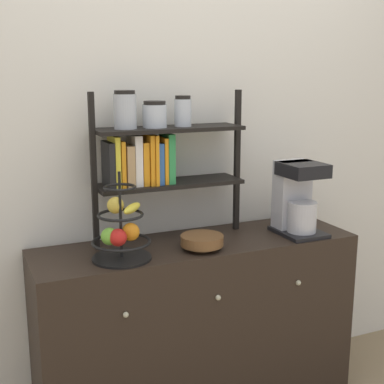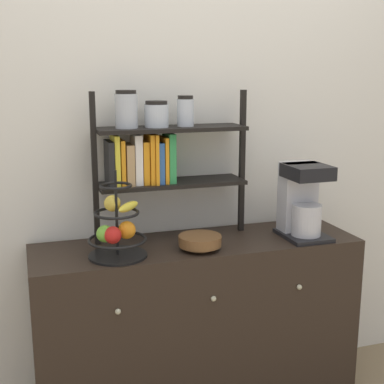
{
  "view_description": "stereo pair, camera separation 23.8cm",
  "coord_description": "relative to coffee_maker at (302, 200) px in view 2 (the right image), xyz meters",
  "views": [
    {
      "loc": [
        -0.96,
        -1.92,
        1.59
      ],
      "look_at": [
        -0.03,
        0.21,
        1.07
      ],
      "focal_mm": 50.0,
      "sensor_mm": 36.0,
      "label": 1
    },
    {
      "loc": [
        -0.74,
        -2.0,
        1.59
      ],
      "look_at": [
        -0.03,
        0.21,
        1.07
      ],
      "focal_mm": 50.0,
      "sensor_mm": 36.0,
      "label": 2
    }
  ],
  "objects": [
    {
      "name": "wall_back",
      "position": [
        -0.5,
        0.31,
        0.29
      ],
      "size": [
        7.0,
        0.05,
        2.6
      ],
      "primitive_type": "cube",
      "color": "silver",
      "rests_on": "ground_plane"
    },
    {
      "name": "sideboard",
      "position": [
        -0.5,
        0.05,
        -0.59
      ],
      "size": [
        1.5,
        0.45,
        0.83
      ],
      "color": "black",
      "rests_on": "ground_plane"
    },
    {
      "name": "coffee_maker",
      "position": [
        0.0,
        0.0,
        0.0
      ],
      "size": [
        0.2,
        0.25,
        0.35
      ],
      "color": "black",
      "rests_on": "sideboard"
    },
    {
      "name": "fruit_stand",
      "position": [
        -0.88,
        -0.03,
        -0.05
      ],
      "size": [
        0.25,
        0.25,
        0.37
      ],
      "color": "black",
      "rests_on": "sideboard"
    },
    {
      "name": "wooden_bowl",
      "position": [
        -0.52,
        -0.05,
        -0.14
      ],
      "size": [
        0.19,
        0.19,
        0.06
      ],
      "color": "brown",
      "rests_on": "sideboard"
    },
    {
      "name": "shelf_hutch",
      "position": [
        -0.67,
        0.17,
        0.25
      ],
      "size": [
        0.73,
        0.2,
        0.69
      ],
      "color": "black",
      "rests_on": "sideboard"
    }
  ]
}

